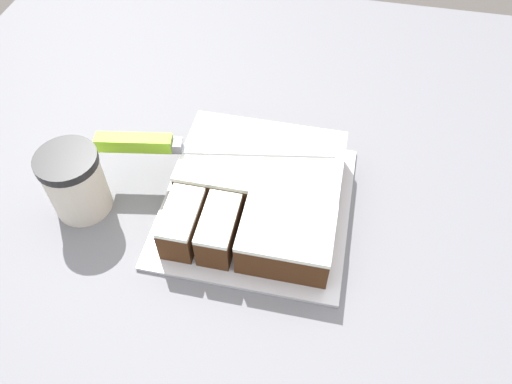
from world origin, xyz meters
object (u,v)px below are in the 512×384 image
Objects in this scene: cake_board at (256,206)px; knife at (159,144)px; cake at (258,191)px; coffee_cup at (75,182)px.

knife is (-0.15, 0.03, 0.07)m from cake_board.
coffee_cup reaches higher than cake.
coffee_cup is (-0.10, -0.08, -0.02)m from knife.
cake_board is 0.03m from cake.
coffee_cup reaches higher than knife.
cake_board is at bearing -20.40° from knife.
cake is at bearing 44.62° from cake_board.
cake_board is 2.63× the size of coffee_cup.
cake is 0.69× the size of knife.
cake is at bearing -19.12° from knife.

